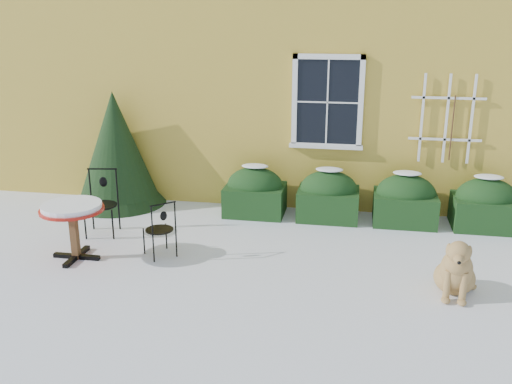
% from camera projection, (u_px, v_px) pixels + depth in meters
% --- Properties ---
extents(ground, '(80.00, 80.00, 0.00)m').
position_uv_depth(ground, '(243.00, 276.00, 7.81)').
color(ground, white).
rests_on(ground, ground).
extents(house, '(12.40, 8.40, 6.40)m').
position_uv_depth(house, '(301.00, 24.00, 13.42)').
color(house, gold).
rests_on(house, ground).
extents(hedge_row, '(4.95, 0.80, 0.91)m').
position_uv_depth(hedge_row, '(366.00, 198.00, 9.80)').
color(hedge_row, black).
rests_on(hedge_row, ground).
extents(evergreen_shrub, '(1.74, 1.74, 2.11)m').
position_uv_depth(evergreen_shrub, '(117.00, 160.00, 10.57)').
color(evergreen_shrub, black).
rests_on(evergreen_shrub, ground).
extents(bistro_table, '(0.91, 0.91, 0.85)m').
position_uv_depth(bistro_table, '(72.00, 213.00, 8.16)').
color(bistro_table, black).
rests_on(bistro_table, ground).
extents(patio_chair_near, '(0.54, 0.54, 0.86)m').
position_uv_depth(patio_chair_near, '(160.00, 229.00, 8.33)').
color(patio_chair_near, black).
rests_on(patio_chair_near, ground).
extents(patio_chair_far, '(0.55, 0.54, 1.05)m').
position_uv_depth(patio_chair_far, '(102.00, 202.00, 9.19)').
color(patio_chair_far, black).
rests_on(patio_chair_far, ground).
extents(dog, '(0.59, 0.90, 0.83)m').
position_uv_depth(dog, '(456.00, 271.00, 7.18)').
color(dog, tan).
rests_on(dog, ground).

